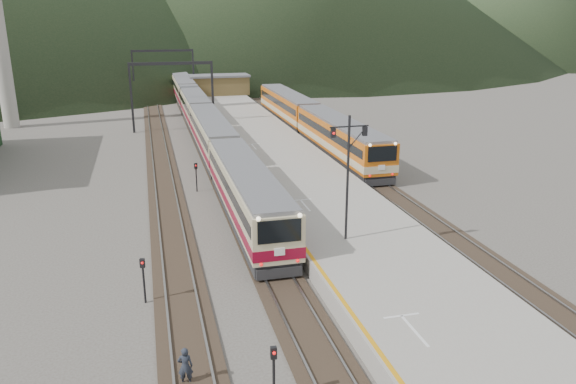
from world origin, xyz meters
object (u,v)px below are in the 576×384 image
object	(u,v)px
main_train	(202,120)
worker	(185,366)
signal_mast	(348,165)
second_train	(310,120)

from	to	relation	value
main_train	worker	xyz separation A→B (m)	(-5.27, -44.54, -1.12)
signal_mast	worker	xyz separation A→B (m)	(-9.70, -9.65, -4.51)
second_train	signal_mast	bearing A→B (deg)	-102.77
second_train	main_train	bearing A→B (deg)	162.21
main_train	signal_mast	distance (m)	35.33
main_train	worker	size ratio (longest dim) A/B	48.65
second_train	signal_mast	size ratio (longest dim) A/B	5.63
worker	second_train	bearing A→B (deg)	-105.14
main_train	signal_mast	xyz separation A→B (m)	(4.43, -34.89, 3.39)
worker	signal_mast	bearing A→B (deg)	-127.97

